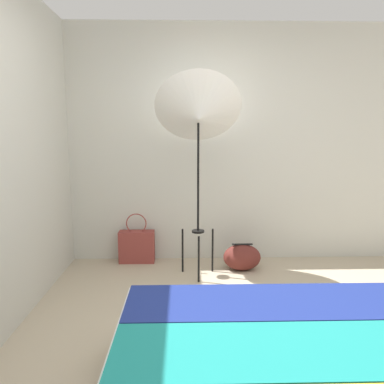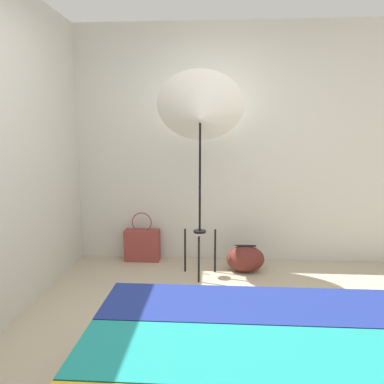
# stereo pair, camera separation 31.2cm
# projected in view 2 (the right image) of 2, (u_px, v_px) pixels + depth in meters

# --- Properties ---
(ground_plane) EXTENTS (14.00, 14.00, 0.00)m
(ground_plane) POSITION_uv_depth(u_px,v_px,m) (230.00, 383.00, 2.19)
(ground_plane) COLOR tan
(wall_back) EXTENTS (8.00, 0.05, 2.60)m
(wall_back) POSITION_uv_depth(u_px,v_px,m) (225.00, 145.00, 4.12)
(wall_back) COLOR beige
(wall_back) RESTS_ON ground_plane
(wall_side_left) EXTENTS (0.05, 8.00, 2.60)m
(wall_side_left) POSITION_uv_depth(u_px,v_px,m) (24.00, 150.00, 3.07)
(wall_side_left) COLOR beige
(wall_side_left) RESTS_ON ground_plane
(photo_umbrella) EXTENTS (0.85, 0.69, 2.00)m
(photo_umbrella) POSITION_uv_depth(u_px,v_px,m) (200.00, 114.00, 3.56)
(photo_umbrella) COLOR black
(photo_umbrella) RESTS_ON ground_plane
(tote_bag) EXTENTS (0.39, 0.15, 0.56)m
(tote_bag) POSITION_uv_depth(u_px,v_px,m) (142.00, 245.00, 4.23)
(tote_bag) COLOR brown
(tote_bag) RESTS_ON ground_plane
(duffel_bag) EXTENTS (0.39, 0.28, 0.28)m
(duffel_bag) POSITION_uv_depth(u_px,v_px,m) (245.00, 259.00, 3.90)
(duffel_bag) COLOR #5B231E
(duffel_bag) RESTS_ON ground_plane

